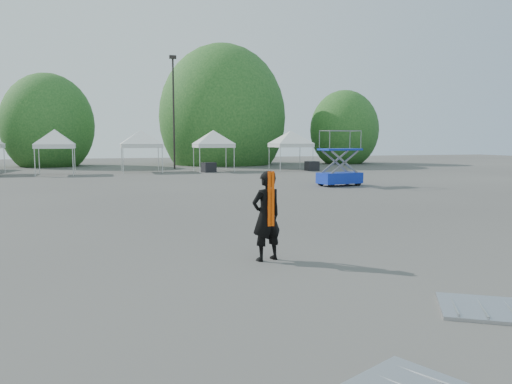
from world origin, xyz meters
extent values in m
plane|color=#474442|center=(0.00, 0.00, 0.00)|extent=(120.00, 120.00, 0.00)
cylinder|color=black|center=(3.00, 32.00, 4.75)|extent=(0.16, 0.16, 9.50)
cube|color=black|center=(3.00, 32.00, 9.65)|extent=(0.60, 0.25, 0.30)
cylinder|color=#382314|center=(-8.00, 40.00, 1.14)|extent=(0.36, 0.36, 2.27)
ellipsoid|color=#184A1A|center=(-8.00, 40.00, 3.94)|extent=(4.16, 4.16, 4.78)
cylinder|color=#382314|center=(9.00, 39.00, 1.40)|extent=(0.36, 0.36, 2.80)
ellipsoid|color=#184A1A|center=(9.00, 39.00, 4.85)|extent=(5.12, 5.12, 5.89)
cylinder|color=#382314|center=(22.00, 37.00, 1.05)|extent=(0.36, 0.36, 2.10)
ellipsoid|color=#184A1A|center=(22.00, 37.00, 3.64)|extent=(3.84, 3.84, 4.42)
cylinder|color=silver|center=(-10.30, 30.43, 1.00)|extent=(0.06, 0.06, 2.00)
cylinder|color=silver|center=(-7.61, 26.03, 1.00)|extent=(0.06, 0.06, 2.00)
cylinder|color=silver|center=(-5.08, 26.03, 1.00)|extent=(0.06, 0.06, 2.00)
cylinder|color=silver|center=(-7.61, 28.56, 1.00)|extent=(0.06, 0.06, 2.00)
cylinder|color=silver|center=(-5.08, 28.56, 1.00)|extent=(0.06, 0.06, 2.00)
cube|color=silver|center=(-6.34, 27.30, 2.08)|extent=(2.73, 2.73, 0.30)
pyramid|color=silver|center=(-6.34, 27.30, 3.33)|extent=(3.86, 3.86, 1.10)
cylinder|color=silver|center=(-1.55, 27.09, 1.00)|extent=(0.06, 0.06, 2.00)
cylinder|color=silver|center=(1.40, 27.09, 1.00)|extent=(0.06, 0.06, 2.00)
cylinder|color=silver|center=(-1.55, 30.04, 1.00)|extent=(0.06, 0.06, 2.00)
cylinder|color=silver|center=(1.40, 30.04, 1.00)|extent=(0.06, 0.06, 2.00)
cube|color=silver|center=(-0.08, 28.57, 2.08)|extent=(3.15, 3.15, 0.30)
pyramid|color=silver|center=(-0.08, 28.57, 3.33)|extent=(4.46, 4.46, 1.10)
cylinder|color=silver|center=(4.19, 26.31, 1.00)|extent=(0.06, 0.06, 2.00)
cylinder|color=silver|center=(6.95, 26.31, 1.00)|extent=(0.06, 0.06, 2.00)
cylinder|color=silver|center=(4.19, 29.07, 1.00)|extent=(0.06, 0.06, 2.00)
cylinder|color=silver|center=(6.95, 29.07, 1.00)|extent=(0.06, 0.06, 2.00)
cube|color=silver|center=(5.57, 27.69, 2.08)|extent=(2.96, 2.96, 0.30)
pyramid|color=silver|center=(5.57, 27.69, 3.33)|extent=(4.19, 4.19, 1.10)
cylinder|color=silver|center=(10.87, 26.37, 1.00)|extent=(0.06, 0.06, 2.00)
cylinder|color=silver|center=(13.76, 26.37, 1.00)|extent=(0.06, 0.06, 2.00)
cylinder|color=silver|center=(10.87, 29.26, 1.00)|extent=(0.06, 0.06, 2.00)
cylinder|color=silver|center=(13.76, 29.26, 1.00)|extent=(0.06, 0.06, 2.00)
cube|color=silver|center=(12.32, 27.81, 2.08)|extent=(3.09, 3.09, 0.30)
pyramid|color=silver|center=(12.32, 27.81, 3.33)|extent=(4.37, 4.37, 1.10)
imported|color=black|center=(0.30, -2.16, 0.96)|extent=(0.80, 0.64, 1.92)
cube|color=#FF4D05|center=(0.30, -2.35, 1.34)|extent=(0.15, 0.03, 1.15)
cube|color=#0E0B96|center=(9.57, 13.02, 0.45)|extent=(2.54, 1.56, 0.59)
cube|color=#0E0B96|center=(9.57, 13.02, 2.03)|extent=(2.43, 1.50, 0.10)
cylinder|color=black|center=(8.78, 12.39, 0.18)|extent=(0.38, 0.20, 0.36)
cylinder|color=black|center=(10.53, 12.68, 0.18)|extent=(0.38, 0.20, 0.36)
cylinder|color=black|center=(8.61, 13.37, 0.18)|extent=(0.38, 0.20, 0.36)
cylinder|color=black|center=(10.37, 13.66, 0.18)|extent=(0.38, 0.20, 0.36)
cube|color=black|center=(4.98, 26.72, 0.39)|extent=(1.18, 1.03, 0.78)
cube|color=black|center=(13.54, 26.04, 0.39)|extent=(1.11, 0.92, 0.79)
camera|label=1|loc=(-2.96, -12.08, 2.57)|focal=35.00mm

